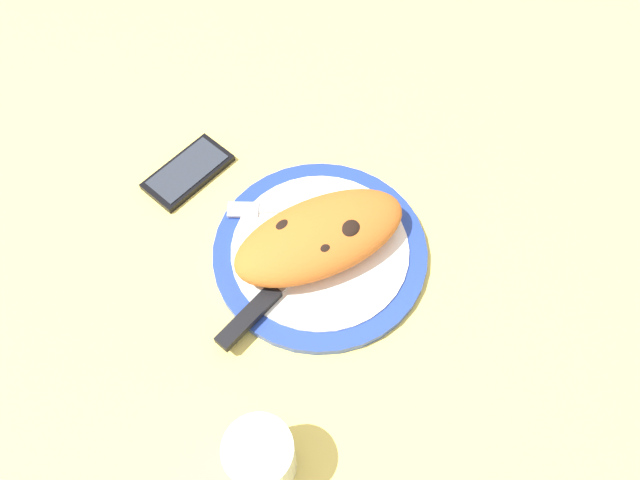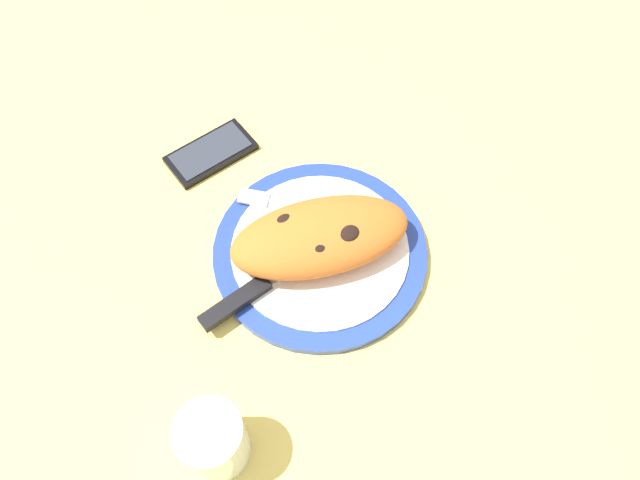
% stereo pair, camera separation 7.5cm
% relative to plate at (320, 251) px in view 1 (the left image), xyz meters
% --- Properties ---
extents(ground_plane, '(1.50, 1.50, 0.03)m').
position_rel_plate_xyz_m(ground_plane, '(0.00, 0.00, -0.02)').
color(ground_plane, '#EACC60').
extents(plate, '(0.27, 0.27, 0.02)m').
position_rel_plate_xyz_m(plate, '(0.00, 0.00, 0.00)').
color(plate, '#233D99').
rests_on(plate, ground_plane).
extents(calzone, '(0.24, 0.16, 0.06)m').
position_rel_plate_xyz_m(calzone, '(-0.00, -0.00, 0.04)').
color(calzone, '#C16023').
rests_on(calzone, plate).
extents(fork, '(0.18, 0.05, 0.00)m').
position_rel_plate_xyz_m(fork, '(0.04, -0.06, 0.01)').
color(fork, silver).
rests_on(fork, plate).
extents(knife, '(0.19, 0.16, 0.01)m').
position_rel_plate_xyz_m(knife, '(0.07, 0.06, 0.01)').
color(knife, silver).
rests_on(knife, plate).
extents(smartphone, '(0.13, 0.12, 0.01)m').
position_rel_plate_xyz_m(smartphone, '(0.16, -0.15, -0.00)').
color(smartphone, black).
rests_on(smartphone, ground_plane).
extents(water_glass, '(0.07, 0.07, 0.09)m').
position_rel_plate_xyz_m(water_glass, '(0.10, 0.24, 0.03)').
color(water_glass, silver).
rests_on(water_glass, ground_plane).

